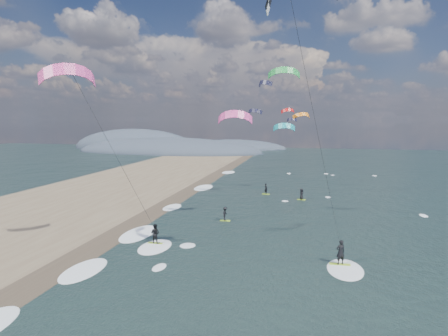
# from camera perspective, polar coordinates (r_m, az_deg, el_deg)

# --- Properties ---
(ground) EXTENTS (260.00, 260.00, 0.00)m
(ground) POSITION_cam_1_polar(r_m,az_deg,el_deg) (21.02, -4.96, -23.78)
(ground) COLOR black
(ground) RESTS_ON ground
(wet_sand_strip) EXTENTS (3.00, 240.00, 0.00)m
(wet_sand_strip) POSITION_cam_1_polar(r_m,az_deg,el_deg) (34.08, -19.55, -11.64)
(wet_sand_strip) COLOR #382D23
(wet_sand_strip) RESTS_ON ground
(coastal_hills) EXTENTS (80.00, 41.00, 15.00)m
(coastal_hills) POSITION_cam_1_polar(r_m,az_deg,el_deg) (135.19, -9.24, 2.68)
(coastal_hills) COLOR #3D4756
(coastal_hills) RESTS_ON ground
(kitesurfer_near_a) EXTENTS (8.10, 9.32, 19.44)m
(kitesurfer_near_a) POSITION_cam_1_polar(r_m,az_deg,el_deg) (23.65, 11.48, 17.96)
(kitesurfer_near_a) COLOR #9FCE24
(kitesurfer_near_a) RESTS_ON ground
(kitesurfer_near_b) EXTENTS (7.06, 9.20, 15.31)m
(kitesurfer_near_b) POSITION_cam_1_polar(r_m,az_deg,el_deg) (29.71, -18.37, 5.47)
(kitesurfer_near_b) COLOR #9FCE24
(kitesurfer_near_b) RESTS_ON ground
(far_kitesurfers) EXTENTS (8.95, 16.45, 1.60)m
(far_kitesurfers) POSITION_cam_1_polar(r_m,az_deg,el_deg) (46.96, 5.63, -5.06)
(far_kitesurfers) COLOR #9FCE24
(far_kitesurfers) RESTS_ON ground
(bg_kite_field) EXTENTS (14.31, 75.37, 8.87)m
(bg_kite_field) POSITION_cam_1_polar(r_m,az_deg,el_deg) (68.76, 8.40, 9.33)
(bg_kite_field) COLOR teal
(bg_kite_field) RESTS_ON ground
(shoreline_surf) EXTENTS (2.40, 79.40, 0.11)m
(shoreline_surf) POSITION_cam_1_polar(r_m,az_deg,el_deg) (37.43, -14.05, -9.72)
(shoreline_surf) COLOR white
(shoreline_surf) RESTS_ON ground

